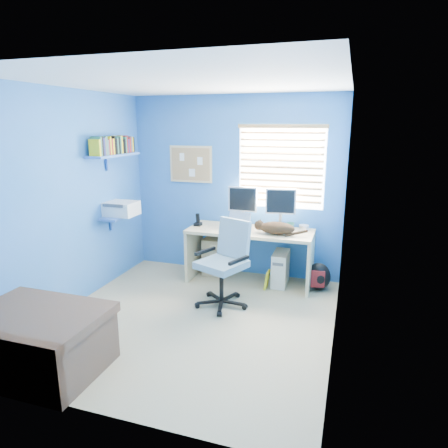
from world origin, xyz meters
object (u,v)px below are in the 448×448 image
(desk, at_px, (250,256))
(tower_pc, at_px, (281,268))
(laptop, at_px, (234,223))
(office_chair, at_px, (224,274))
(cat, at_px, (277,228))

(desk, distance_m, tower_pc, 0.44)
(desk, relative_size, laptop, 5.04)
(office_chair, bearing_deg, cat, 52.88)
(cat, height_order, office_chair, office_chair)
(laptop, bearing_deg, tower_pc, 31.44)
(office_chair, bearing_deg, tower_pc, 57.00)
(tower_pc, height_order, office_chair, office_chair)
(cat, relative_size, tower_pc, 1.01)
(laptop, bearing_deg, office_chair, -67.24)
(desk, xyz_separation_m, tower_pc, (0.42, 0.05, -0.14))
(cat, bearing_deg, desk, 169.43)
(desk, bearing_deg, cat, -16.67)
(laptop, bearing_deg, cat, 16.03)
(desk, height_order, cat, cat)
(tower_pc, xyz_separation_m, office_chair, (-0.53, -0.82, 0.15))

